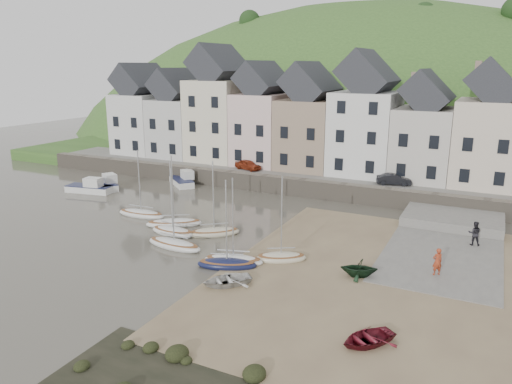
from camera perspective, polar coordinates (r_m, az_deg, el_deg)
The scene contains 26 objects.
ground at distance 36.66m, azimuth -4.19°, elevation -6.68°, with size 160.00×160.00×0.00m, color #474338.
quay_land at distance 65.01m, azimuth 10.23°, elevation 3.30°, with size 90.00×30.00×1.50m, color #345A24.
quay_street at distance 54.11m, azimuth 6.83°, elevation 2.01°, with size 70.00×7.00×0.10m, color slate.
seawall at distance 51.06m, azimuth 5.48°, elevation 0.53°, with size 70.00×1.20×1.80m, color slate.
beach at distance 32.86m, azimuth 12.84°, elevation -9.60°, with size 18.00×26.00×0.06m, color #776248.
slipway at distance 39.70m, azimuth 21.28°, elevation -5.90°, with size 8.00×18.00×0.12m, color slate.
hillside at distance 97.30m, azimuth 11.58°, elevation -4.39°, with size 134.40×84.00×84.00m.
townhouse_terrace at distance 55.93m, azimuth 9.95°, elevation 8.31°, with size 61.05×8.00×13.93m.
sailboat_0 at distance 45.35m, azimuth -13.30°, elevation -2.47°, with size 4.83×1.78×6.32m.
sailboat_1 at distance 42.17m, azimuth -9.57°, elevation -3.58°, with size 4.81×3.84×6.32m.
sailboat_2 at distance 39.49m, azimuth -4.93°, elevation -4.70°, with size 4.18×3.82×6.32m.
sailboat_3 at distance 40.11m, azimuth -9.71°, elevation -4.55°, with size 4.00×1.58×6.32m.
sailboat_4 at distance 37.30m, azimuth -9.56°, elevation -6.05°, with size 4.90×1.84×6.32m.
sailboat_5 at distance 33.41m, azimuth -3.42°, elevation -8.37°, with size 4.37×2.87×6.32m.
sailboat_6 at distance 33.97m, azimuth -2.66°, elevation -7.96°, with size 4.41×2.63×6.32m.
sailboat_7 at distance 34.43m, azimuth 2.96°, elevation -7.64°, with size 3.84×3.09×6.32m.
motorboat_0 at distance 56.29m, azimuth -17.23°, elevation 0.93°, with size 4.77×3.62×1.70m.
motorboat_1 at distance 55.16m, azimuth -18.84°, elevation 0.53°, with size 5.29×2.61×1.70m.
motorboat_2 at distance 56.17m, azimuth -8.57°, elevation 1.41°, with size 4.57×4.20×1.70m.
rowboat_white at distance 30.76m, azimuth -3.46°, elevation -10.25°, with size 2.22×3.11×0.64m, color silver.
rowboat_green at distance 32.37m, azimuth 11.99°, elevation -8.68°, with size 2.03×2.35×1.24m, color black.
rowboat_red at distance 25.48m, azimuth 12.93°, elevation -16.34°, with size 2.09×2.93×0.61m, color maroon.
person_red at distance 33.79m, azimuth 20.48°, elevation -7.65°, with size 0.67×0.44×1.83m, color #9F371C.
person_dark at distance 40.24m, azimuth 24.24°, elevation -4.43°, with size 0.91×0.71×1.86m, color black.
car_left at distance 56.07m, azimuth -0.95°, elevation 3.21°, with size 1.36×3.37×1.15m, color maroon.
car_right at distance 50.84m, azimuth 15.86°, elevation 1.44°, with size 1.20×3.45×1.14m, color black.
Camera 1 is at (17.48, -29.33, 13.35)m, focal length 34.12 mm.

